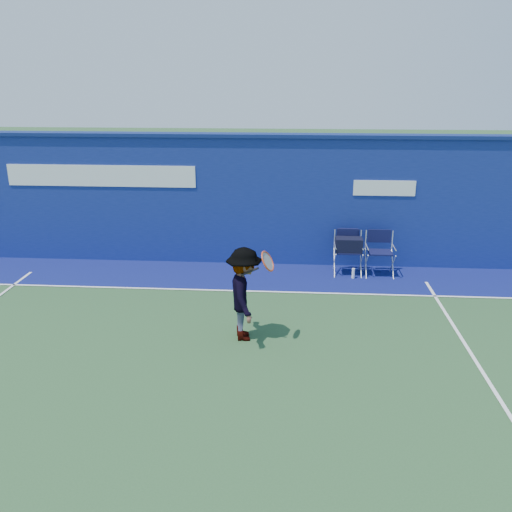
# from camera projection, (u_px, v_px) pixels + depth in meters

# --- Properties ---
(ground) EXTENTS (80.00, 80.00, 0.00)m
(ground) POSITION_uv_depth(u_px,v_px,m) (191.00, 368.00, 8.45)
(ground) COLOR #284B28
(ground) RESTS_ON ground
(stadium_wall) EXTENTS (24.00, 0.50, 3.08)m
(stadium_wall) POSITION_uv_depth(u_px,v_px,m) (229.00, 199.00, 12.88)
(stadium_wall) COLOR navy
(stadium_wall) RESTS_ON ground
(out_of_bounds_strip) EXTENTS (24.00, 1.80, 0.01)m
(out_of_bounds_strip) POSITION_uv_depth(u_px,v_px,m) (224.00, 276.00, 12.33)
(out_of_bounds_strip) COLOR #0D1555
(out_of_bounds_strip) RESTS_ON ground
(court_lines) EXTENTS (24.00, 12.00, 0.01)m
(court_lines) POSITION_uv_depth(u_px,v_px,m) (198.00, 349.00, 9.02)
(court_lines) COLOR white
(court_lines) RESTS_ON out_of_bounds_strip
(directors_chair_left) EXTENTS (0.60, 0.55, 1.01)m
(directors_chair_left) POSITION_uv_depth(u_px,v_px,m) (348.00, 256.00, 12.33)
(directors_chair_left) COLOR silver
(directors_chair_left) RESTS_ON ground
(directors_chair_right) EXTENTS (0.60, 0.54, 1.01)m
(directors_chair_right) POSITION_uv_depth(u_px,v_px,m) (379.00, 262.00, 12.31)
(directors_chair_right) COLOR silver
(directors_chair_right) RESTS_ON ground
(water_bottle) EXTENTS (0.07, 0.07, 0.24)m
(water_bottle) POSITION_uv_depth(u_px,v_px,m) (353.00, 273.00, 12.15)
(water_bottle) COLOR white
(water_bottle) RESTS_ON ground
(tennis_player) EXTENTS (0.93, 1.14, 1.63)m
(tennis_player) POSITION_uv_depth(u_px,v_px,m) (244.00, 294.00, 9.18)
(tennis_player) COLOR #EA4738
(tennis_player) RESTS_ON ground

